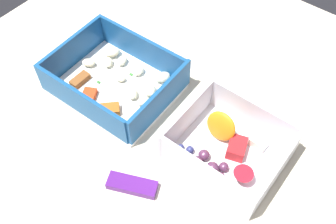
% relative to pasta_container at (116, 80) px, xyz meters
% --- Properties ---
extents(table_surface, '(0.80, 0.80, 0.02)m').
position_rel_pasta_container_xyz_m(table_surface, '(-0.10, -0.00, -0.03)').
color(table_surface, beige).
rests_on(table_surface, ground).
extents(pasta_container, '(0.19, 0.16, 0.06)m').
position_rel_pasta_container_xyz_m(pasta_container, '(0.00, 0.00, 0.00)').
color(pasta_container, white).
rests_on(pasta_container, table_surface).
extents(fruit_bowl, '(0.16, 0.13, 0.06)m').
position_rel_pasta_container_xyz_m(fruit_bowl, '(-0.22, -0.00, 0.00)').
color(fruit_bowl, white).
rests_on(fruit_bowl, table_surface).
extents(candy_bar, '(0.07, 0.05, 0.01)m').
position_rel_pasta_container_xyz_m(candy_bar, '(-0.14, 0.12, -0.01)').
color(candy_bar, '#51197A').
rests_on(candy_bar, table_surface).
extents(paper_cup_liner, '(0.04, 0.04, 0.01)m').
position_rel_pasta_container_xyz_m(paper_cup_liner, '(-0.34, 0.03, -0.01)').
color(paper_cup_liner, white).
rests_on(paper_cup_liner, table_surface).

